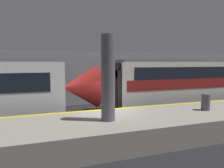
% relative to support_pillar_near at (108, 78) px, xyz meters
% --- Properties ---
extents(ground_plane, '(120.00, 120.00, 0.00)m').
position_rel_support_pillar_near_xyz_m(ground_plane, '(0.56, 2.19, -2.85)').
color(ground_plane, black).
extents(platform, '(40.00, 3.96, 1.03)m').
position_rel_support_pillar_near_xyz_m(platform, '(0.56, 0.22, -2.34)').
color(platform, gray).
rests_on(platform, ground).
extents(station_rear_barrier, '(50.00, 0.15, 4.40)m').
position_rel_support_pillar_near_xyz_m(station_rear_barrier, '(0.56, 9.09, -0.65)').
color(station_rear_barrier, '#939399').
rests_on(station_rear_barrier, ground).
extents(support_pillar_near, '(0.59, 0.59, 3.66)m').
position_rel_support_pillar_near_xyz_m(support_pillar_near, '(0.00, 0.00, 0.00)').
color(support_pillar_near, '#56565B').
rests_on(support_pillar_near, platform).
extents(train_boxy, '(16.66, 2.86, 3.68)m').
position_rel_support_pillar_near_xyz_m(train_boxy, '(10.17, 4.93, -0.96)').
color(train_boxy, black).
rests_on(train_boxy, ground).
extents(trash_bin, '(0.44, 0.44, 0.85)m').
position_rel_support_pillar_near_xyz_m(trash_bin, '(5.44, 0.13, -1.40)').
color(trash_bin, '#4C4C51').
rests_on(trash_bin, platform).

